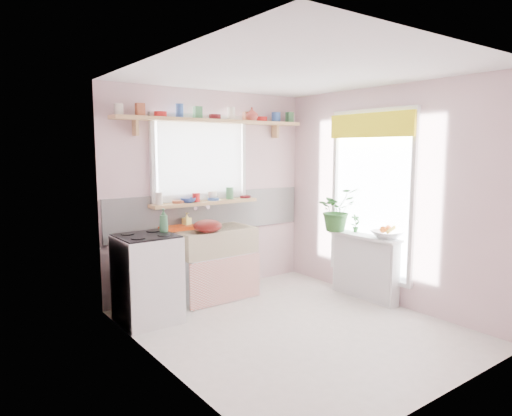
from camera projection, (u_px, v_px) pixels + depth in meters
room at (289, 184)px, 5.48m from camera, size 3.20×3.20×3.20m
sink_unit at (214, 263)px, 5.47m from camera, size 0.95×0.65×1.11m
cooker at (147, 278)px, 4.71m from camera, size 0.58×0.58×0.93m
radiator_ledge at (365, 266)px, 5.46m from camera, size 0.22×0.95×0.78m
windowsill at (205, 203)px, 5.53m from camera, size 1.40×0.22×0.04m
pine_shelf at (215, 121)px, 5.48m from camera, size 2.52×0.24×0.04m
shelf_crockery at (215, 115)px, 5.47m from camera, size 2.47×0.11×0.12m
sill_crockery at (201, 197)px, 5.49m from camera, size 1.35×0.11×0.12m
dish_tray at (177, 227)px, 5.36m from camera, size 0.42×0.32×0.04m
colander at (208, 226)px, 5.14m from camera, size 0.40×0.40×0.15m
jade_plant at (336, 209)px, 5.65m from camera, size 0.51×0.45×0.53m
fruit_bowl at (387, 235)px, 5.20m from camera, size 0.40×0.40×0.08m
herb_pot at (355, 223)px, 5.56m from camera, size 0.13×0.10×0.22m
soap_bottle_sink at (187, 220)px, 5.43m from camera, size 0.10×0.10×0.19m
sill_cup at (212, 195)px, 5.65m from camera, size 0.16×0.16×0.11m
sill_bowl at (188, 200)px, 5.37m from camera, size 0.20×0.20×0.06m
shelf_vase at (252, 114)px, 5.72m from camera, size 0.19×0.19×0.16m
cooker_bottle at (164, 220)px, 4.80m from camera, size 0.11×0.11×0.25m
fruit at (387, 229)px, 5.20m from camera, size 0.20×0.14×0.10m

